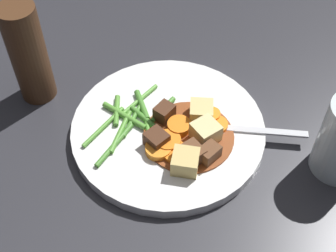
# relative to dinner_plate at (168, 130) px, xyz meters

# --- Properties ---
(ground_plane) EXTENTS (3.00, 3.00, 0.00)m
(ground_plane) POSITION_rel_dinner_plate_xyz_m (0.00, 0.00, -0.01)
(ground_plane) COLOR #2D2D33
(dinner_plate) EXTENTS (0.27, 0.27, 0.02)m
(dinner_plate) POSITION_rel_dinner_plate_xyz_m (0.00, 0.00, 0.00)
(dinner_plate) COLOR white
(dinner_plate) RESTS_ON ground_plane
(stew_sauce) EXTENTS (0.13, 0.13, 0.00)m
(stew_sauce) POSITION_rel_dinner_plate_xyz_m (0.03, -0.01, 0.01)
(stew_sauce) COLOR brown
(stew_sauce) RESTS_ON dinner_plate
(carrot_slice_0) EXTENTS (0.04, 0.04, 0.01)m
(carrot_slice_0) POSITION_rel_dinner_plate_xyz_m (0.01, -0.03, 0.01)
(carrot_slice_0) COLOR orange
(carrot_slice_0) RESTS_ON dinner_plate
(carrot_slice_1) EXTENTS (0.03, 0.03, 0.01)m
(carrot_slice_1) POSITION_rel_dinner_plate_xyz_m (0.02, 0.00, 0.02)
(carrot_slice_1) COLOR orange
(carrot_slice_1) RESTS_ON dinner_plate
(carrot_slice_2) EXTENTS (0.05, 0.05, 0.01)m
(carrot_slice_2) POSITION_rel_dinner_plate_xyz_m (0.01, -0.05, 0.01)
(carrot_slice_2) COLOR orange
(carrot_slice_2) RESTS_ON dinner_plate
(carrot_slice_3) EXTENTS (0.04, 0.04, 0.01)m
(carrot_slice_3) POSITION_rel_dinner_plate_xyz_m (0.03, -0.04, 0.01)
(carrot_slice_3) COLOR orange
(carrot_slice_3) RESTS_ON dinner_plate
(carrot_slice_4) EXTENTS (0.03, 0.03, 0.01)m
(carrot_slice_4) POSITION_rel_dinner_plate_xyz_m (0.06, 0.03, 0.01)
(carrot_slice_4) COLOR orange
(carrot_slice_4) RESTS_ON dinner_plate
(carrot_slice_5) EXTENTS (0.03, 0.03, 0.01)m
(carrot_slice_5) POSITION_rel_dinner_plate_xyz_m (0.05, 0.04, 0.01)
(carrot_slice_5) COLOR orange
(carrot_slice_5) RESTS_ON dinner_plate
(potato_chunk_0) EXTENTS (0.04, 0.04, 0.03)m
(potato_chunk_0) POSITION_rel_dinner_plate_xyz_m (0.05, -0.05, 0.02)
(potato_chunk_0) COLOR #DBBC6B
(potato_chunk_0) RESTS_ON dinner_plate
(potato_chunk_1) EXTENTS (0.04, 0.04, 0.03)m
(potato_chunk_1) POSITION_rel_dinner_plate_xyz_m (0.06, 0.00, 0.02)
(potato_chunk_1) COLOR #EAD68C
(potato_chunk_1) RESTS_ON dinner_plate
(potato_chunk_2) EXTENTS (0.04, 0.04, 0.03)m
(potato_chunk_2) POSITION_rel_dinner_plate_xyz_m (0.04, 0.03, 0.02)
(potato_chunk_2) COLOR #E5CC7A
(potato_chunk_2) RESTS_ON dinner_plate
(meat_chunk_0) EXTENTS (0.04, 0.03, 0.02)m
(meat_chunk_0) POSITION_rel_dinner_plate_xyz_m (-0.00, -0.04, 0.02)
(meat_chunk_0) COLOR #4C2B19
(meat_chunk_0) RESTS_ON dinner_plate
(meat_chunk_1) EXTENTS (0.03, 0.03, 0.03)m
(meat_chunk_1) POSITION_rel_dinner_plate_xyz_m (-0.01, 0.01, 0.02)
(meat_chunk_1) COLOR #4C2B19
(meat_chunk_1) RESTS_ON dinner_plate
(meat_chunk_2) EXTENTS (0.04, 0.03, 0.02)m
(meat_chunk_2) POSITION_rel_dinner_plate_xyz_m (0.05, -0.04, 0.02)
(meat_chunk_2) COLOR brown
(meat_chunk_2) RESTS_ON dinner_plate
(meat_chunk_3) EXTENTS (0.03, 0.03, 0.02)m
(meat_chunk_3) POSITION_rel_dinner_plate_xyz_m (0.07, -0.03, 0.02)
(meat_chunk_3) COLOR brown
(meat_chunk_3) RESTS_ON dinner_plate
(green_bean_0) EXTENTS (0.02, 0.05, 0.01)m
(green_bean_0) POSITION_rel_dinner_plate_xyz_m (-0.02, 0.02, 0.01)
(green_bean_0) COLOR #4C8E33
(green_bean_0) RESTS_ON dinner_plate
(green_bean_1) EXTENTS (0.02, 0.08, 0.01)m
(green_bean_1) POSITION_rel_dinner_plate_xyz_m (-0.08, -0.04, 0.01)
(green_bean_1) COLOR #599E38
(green_bean_1) RESTS_ON dinner_plate
(green_bean_2) EXTENTS (0.04, 0.05, 0.01)m
(green_bean_2) POSITION_rel_dinner_plate_xyz_m (-0.05, 0.02, 0.01)
(green_bean_2) COLOR #4C8E33
(green_bean_2) RESTS_ON dinner_plate
(green_bean_3) EXTENTS (0.02, 0.07, 0.01)m
(green_bean_3) POSITION_rel_dinner_plate_xyz_m (-0.05, -0.04, 0.01)
(green_bean_3) COLOR #599E38
(green_bean_3) RESTS_ON dinner_plate
(green_bean_4) EXTENTS (0.02, 0.08, 0.01)m
(green_bean_4) POSITION_rel_dinner_plate_xyz_m (-0.05, -0.06, 0.01)
(green_bean_4) COLOR #4C8E33
(green_bean_4) RESTS_ON dinner_plate
(green_bean_5) EXTENTS (0.08, 0.02, 0.01)m
(green_bean_5) POSITION_rel_dinner_plate_xyz_m (-0.06, -0.01, 0.01)
(green_bean_5) COLOR #599E38
(green_bean_5) RESTS_ON dinner_plate
(green_bean_6) EXTENTS (0.02, 0.07, 0.01)m
(green_bean_6) POSITION_rel_dinner_plate_xyz_m (-0.06, 0.03, 0.01)
(green_bean_6) COLOR #66AD42
(green_bean_6) RESTS_ON dinner_plate
(green_bean_7) EXTENTS (0.03, 0.04, 0.01)m
(green_bean_7) POSITION_rel_dinner_plate_xyz_m (-0.03, -0.01, 0.01)
(green_bean_7) COLOR #599E38
(green_bean_7) RESTS_ON dinner_plate
(green_bean_8) EXTENTS (0.03, 0.05, 0.01)m
(green_bean_8) POSITION_rel_dinner_plate_xyz_m (-0.08, -0.01, 0.01)
(green_bean_8) COLOR #599E38
(green_bean_8) RESTS_ON dinner_plate
(green_bean_9) EXTENTS (0.06, 0.03, 0.01)m
(green_bean_9) POSITION_rel_dinner_plate_xyz_m (-0.03, -0.01, 0.01)
(green_bean_9) COLOR #4C8E33
(green_bean_9) RESTS_ON dinner_plate
(green_bean_10) EXTENTS (0.01, 0.06, 0.01)m
(green_bean_10) POSITION_rel_dinner_plate_xyz_m (-0.05, -0.01, 0.01)
(green_bean_10) COLOR #4C8E33
(green_bean_10) RESTS_ON dinner_plate
(fork) EXTENTS (0.17, 0.07, 0.00)m
(fork) POSITION_rel_dinner_plate_xyz_m (0.09, 0.03, 0.01)
(fork) COLOR silver
(fork) RESTS_ON dinner_plate
(pepper_mill) EXTENTS (0.05, 0.05, 0.16)m
(pepper_mill) POSITION_rel_dinner_plate_xyz_m (-0.21, -0.01, 0.07)
(pepper_mill) COLOR #4C2D19
(pepper_mill) RESTS_ON ground_plane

